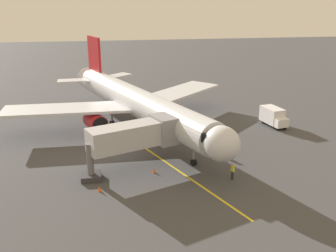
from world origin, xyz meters
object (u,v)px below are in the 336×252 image
(box_truck_near_nose, at_px, (274,117))
(safety_cone_nose_left, at_px, (154,170))
(jet_bridge, at_px, (139,135))
(airplane, at_px, (137,102))
(ground_crew_marshaller, at_px, (233,171))
(safety_cone_nose_right, at_px, (99,189))

(box_truck_near_nose, bearing_deg, safety_cone_nose_left, 34.07)
(jet_bridge, bearing_deg, box_truck_near_nose, -150.93)
(box_truck_near_nose, bearing_deg, airplane, -3.57)
(ground_crew_marshaller, relative_size, box_truck_near_nose, 0.35)
(jet_bridge, relative_size, safety_cone_nose_left, 20.45)
(airplane, bearing_deg, ground_crew_marshaller, 116.24)
(ground_crew_marshaller, bearing_deg, safety_cone_nose_left, -20.10)
(safety_cone_nose_right, bearing_deg, safety_cone_nose_left, -149.80)
(airplane, distance_m, ground_crew_marshaller, 19.04)
(airplane, distance_m, safety_cone_nose_right, 18.48)
(safety_cone_nose_right, bearing_deg, jet_bridge, -132.06)
(ground_crew_marshaller, height_order, safety_cone_nose_right, ground_crew_marshaller)
(safety_cone_nose_left, relative_size, safety_cone_nose_right, 1.00)
(box_truck_near_nose, relative_size, safety_cone_nose_right, 8.91)
(jet_bridge, bearing_deg, ground_crew_marshaller, 154.24)
(ground_crew_marshaller, distance_m, box_truck_near_nose, 19.22)
(box_truck_near_nose, distance_m, safety_cone_nose_left, 22.87)
(jet_bridge, xyz_separation_m, ground_crew_marshaller, (-9.07, 4.38, -2.88))
(airplane, relative_size, jet_bridge, 3.43)
(safety_cone_nose_left, bearing_deg, box_truck_near_nose, -145.93)
(jet_bridge, bearing_deg, safety_cone_nose_left, 130.69)
(box_truck_near_nose, bearing_deg, safety_cone_nose_right, 33.20)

